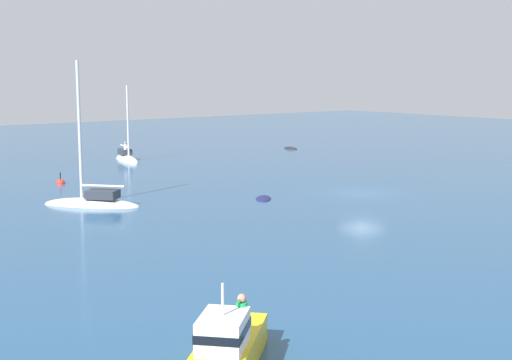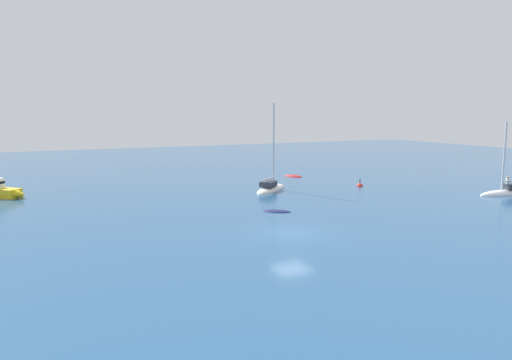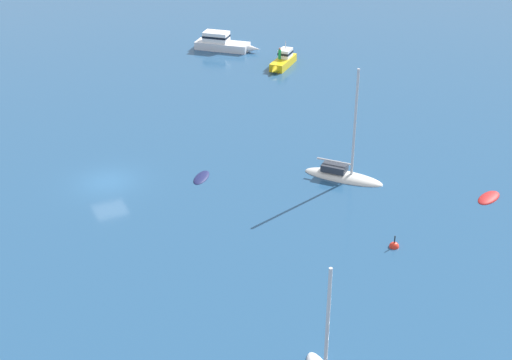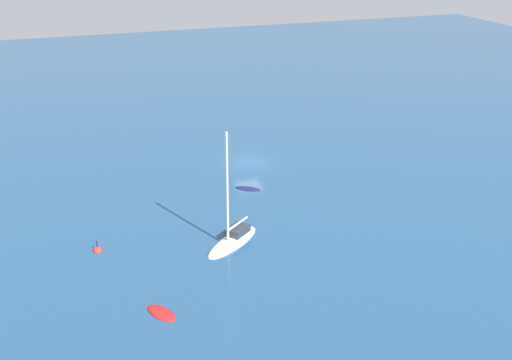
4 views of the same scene
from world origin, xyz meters
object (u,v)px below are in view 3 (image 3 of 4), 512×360
dinghy (201,178)px  tender (489,198)px  channel_buoy (394,247)px  motor_cruiser (222,43)px  powerboat (283,61)px  sailboat (343,175)px

dinghy → tender: 21.49m
channel_buoy → tender: bearing=103.7°
motor_cruiser → tender: (40.76, 3.85, -0.80)m
dinghy → powerboat: (-20.43, 17.56, 0.67)m
channel_buoy → dinghy: bearing=-151.7°
powerboat → tender: size_ratio=1.76×
motor_cruiser → sailboat: size_ratio=0.71×
dinghy → powerboat: 26.95m
powerboat → channel_buoy: 36.23m
motor_cruiser → channel_buoy: motor_cruiser is taller
tender → sailboat: size_ratio=0.30×
dinghy → sailboat: 10.88m
sailboat → channel_buoy: 10.01m
powerboat → motor_cruiser: 9.06m
powerboat → tender: powerboat is taller
dinghy → tender: (12.00, 17.83, 0.00)m
tender → channel_buoy: channel_buoy is taller
powerboat → channel_buoy: bearing=32.2°
tender → sailboat: (-7.34, -8.00, 0.20)m
dinghy → sailboat: (4.66, 9.83, 0.20)m
powerboat → motor_cruiser: bearing=-108.9°
powerboat → channel_buoy: size_ratio=4.28×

